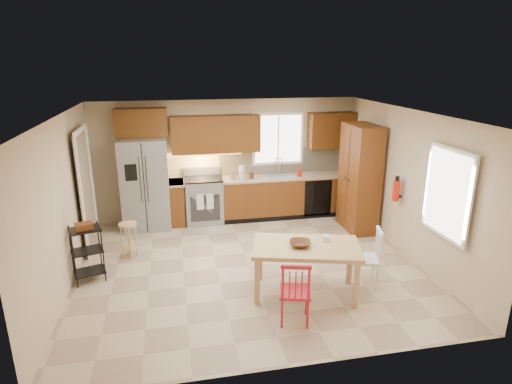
{
  "coord_description": "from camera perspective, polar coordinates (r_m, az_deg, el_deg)",
  "views": [
    {
      "loc": [
        -1.16,
        -6.3,
        3.29
      ],
      "look_at": [
        0.2,
        0.4,
        1.15
      ],
      "focal_mm": 30.0,
      "sensor_mm": 36.0,
      "label": 1
    }
  ],
  "objects": [
    {
      "name": "soap_bottle",
      "position": [
        9.1,
        5.8,
        2.68
      ],
      "size": [
        0.09,
        0.09,
        0.19
      ],
      "primitive_type": "imported",
      "color": "red",
      "rests_on": "base_cabinet_run"
    },
    {
      "name": "upper_over_fridge",
      "position": [
        8.73,
        -15.08,
        8.95
      ],
      "size": [
        1.0,
        0.35,
        0.55
      ],
      "primitive_type": "cube",
      "color": "#562F0E",
      "rests_on": "wall_back"
    },
    {
      "name": "base_cabinet_narrow",
      "position": [
        8.96,
        -10.48,
        -1.4
      ],
      "size": [
        0.3,
        0.6,
        0.9
      ],
      "primitive_type": "cube",
      "color": "brown",
      "rests_on": "floor"
    },
    {
      "name": "range_stove",
      "position": [
        8.97,
        -6.97,
        -1.16
      ],
      "size": [
        0.76,
        0.63,
        0.92
      ],
      "primitive_type": "cube",
      "color": "gray",
      "rests_on": "floor"
    },
    {
      "name": "wall_right",
      "position": [
        7.69,
        19.6,
        0.96
      ],
      "size": [
        0.02,
        5.0,
        2.5
      ],
      "primitive_type": "cube",
      "color": "#CCB793",
      "rests_on": "ground"
    },
    {
      "name": "window_back",
      "position": [
        9.22,
        2.95,
        7.09
      ],
      "size": [
        1.12,
        0.04,
        1.12
      ],
      "primitive_type": "cube",
      "color": "white",
      "rests_on": "wall_back"
    },
    {
      "name": "ceiling",
      "position": [
        6.46,
        -1.04,
        10.35
      ],
      "size": [
        5.5,
        5.0,
        0.02
      ],
      "primitive_type": "cube",
      "color": "silver",
      "rests_on": "ground"
    },
    {
      "name": "refrigerator",
      "position": [
        8.77,
        -14.54,
        1.06
      ],
      "size": [
        0.92,
        0.75,
        1.82
      ],
      "primitive_type": "cube",
      "color": "gray",
      "rests_on": "floor"
    },
    {
      "name": "upper_right_block",
      "position": [
        9.39,
        10.09,
        8.13
      ],
      "size": [
        1.0,
        0.35,
        0.75
      ],
      "primitive_type": "cube",
      "color": "#562F0E",
      "rests_on": "wall_back"
    },
    {
      "name": "wall_back",
      "position": [
        9.11,
        -3.86,
        4.39
      ],
      "size": [
        5.5,
        0.02,
        2.5
      ],
      "primitive_type": "cube",
      "color": "#CCB793",
      "rests_on": "ground"
    },
    {
      "name": "fire_extinguisher",
      "position": [
        7.8,
        18.18,
        0.17
      ],
      "size": [
        0.12,
        0.12,
        0.36
      ],
      "primitive_type": "cylinder",
      "color": "red",
      "rests_on": "wall_right"
    },
    {
      "name": "table_bowl",
      "position": [
        6.13,
        5.88,
        -7.24
      ],
      "size": [
        0.38,
        0.38,
        0.08
      ],
      "primitive_type": "imported",
      "rotation": [
        0.0,
        0.0,
        -0.27
      ],
      "color": "#522F16",
      "rests_on": "dining_table"
    },
    {
      "name": "window_right",
      "position": [
        6.68,
        24.2,
        -0.17
      ],
      "size": [
        0.04,
        1.02,
        1.32
      ],
      "primitive_type": "cube",
      "color": "white",
      "rests_on": "wall_right"
    },
    {
      "name": "canister_wood",
      "position": [
        8.88,
        -0.61,
        2.23
      ],
      "size": [
        0.1,
        0.1,
        0.14
      ],
      "primitive_type": "cylinder",
      "color": "#522F16",
      "rests_on": "base_cabinet_run"
    },
    {
      "name": "table_jar",
      "position": [
        6.33,
        9.34,
        -6.28
      ],
      "size": [
        0.13,
        0.13,
        0.13
      ],
      "primitive_type": "cylinder",
      "rotation": [
        0.0,
        0.0,
        -0.27
      ],
      "color": "silver",
      "rests_on": "dining_table"
    },
    {
      "name": "doorway",
      "position": [
        8.07,
        -21.75,
        -0.01
      ],
      "size": [
        0.04,
        0.95,
        2.1
      ],
      "primitive_type": "cube",
      "color": "#8C7A59",
      "rests_on": "wall_left"
    },
    {
      "name": "backsplash",
      "position": [
        9.36,
        4.03,
        4.27
      ],
      "size": [
        2.92,
        0.03,
        0.55
      ],
      "primitive_type": "cube",
      "color": "beige",
      "rests_on": "wall_back"
    },
    {
      "name": "upper_left_block",
      "position": [
        8.8,
        -5.41,
        7.71
      ],
      "size": [
        1.8,
        0.35,
        0.75
      ],
      "primitive_type": "cube",
      "color": "#562F0E",
      "rests_on": "wall_back"
    },
    {
      "name": "wall_front",
      "position": [
        4.47,
        4.95,
        -9.84
      ],
      "size": [
        5.5,
        0.02,
        2.5
      ],
      "primitive_type": "cube",
      "color": "#CCB793",
      "rests_on": "ground"
    },
    {
      "name": "canister_steel",
      "position": [
        8.84,
        -3.2,
        2.27
      ],
      "size": [
        0.11,
        0.11,
        0.18
      ],
      "primitive_type": "cylinder",
      "color": "gray",
      "rests_on": "base_cabinet_run"
    },
    {
      "name": "utility_cart",
      "position": [
        7.06,
        -21.55,
        -7.67
      ],
      "size": [
        0.53,
        0.46,
        0.89
      ],
      "primitive_type": null,
      "rotation": [
        0.0,
        0.0,
        0.3
      ],
      "color": "black",
      "rests_on": "floor"
    },
    {
      "name": "chair_red",
      "position": [
        5.65,
        5.22,
        -12.95
      ],
      "size": [
        0.51,
        0.51,
        0.89
      ],
      "primitive_type": null,
      "rotation": [
        0.0,
        0.0,
        -0.27
      ],
      "color": "#AC1A23",
      "rests_on": "floor"
    },
    {
      "name": "chair_white",
      "position": [
        6.66,
        14.39,
        -8.5
      ],
      "size": [
        0.51,
        0.51,
        0.89
      ],
      "primitive_type": null,
      "rotation": [
        0.0,
        0.0,
        1.3
      ],
      "color": "silver",
      "rests_on": "floor"
    },
    {
      "name": "sink",
      "position": [
        9.13,
        3.31,
        1.9
      ],
      "size": [
        0.62,
        0.46,
        0.16
      ],
      "primitive_type": "cube",
      "color": "gray",
      "rests_on": "base_cabinet_run"
    },
    {
      "name": "paper_towel",
      "position": [
        8.86,
        -1.92,
        2.65
      ],
      "size": [
        0.12,
        0.12,
        0.28
      ],
      "primitive_type": "cylinder",
      "color": "silver",
      "rests_on": "base_cabinet_run"
    },
    {
      "name": "dishwasher",
      "position": [
        9.19,
        8.25,
        -0.81
      ],
      "size": [
        0.6,
        0.02,
        0.78
      ],
      "primitive_type": "cube",
      "color": "black",
      "rests_on": "floor"
    },
    {
      "name": "wall_left",
      "position": [
        6.81,
        -24.38,
        -1.64
      ],
      "size": [
        0.02,
        5.0,
        2.5
      ],
      "primitive_type": "cube",
      "color": "#CCB793",
      "rests_on": "ground"
    },
    {
      "name": "floor",
      "position": [
        7.2,
        -0.93,
        -9.8
      ],
      "size": [
        5.5,
        5.5,
        0.0
      ],
      "primitive_type": "plane",
      "color": "tan",
      "rests_on": "ground"
    },
    {
      "name": "dining_table",
      "position": [
        6.32,
        6.61,
        -10.28
      ],
      "size": [
        1.68,
        1.22,
        0.74
      ],
      "primitive_type": null,
      "rotation": [
        0.0,
        0.0,
        -0.27
      ],
      "color": "tan",
      "rests_on": "floor"
    },
    {
      "name": "bar_stool",
      "position": [
        7.69,
        -16.56,
        -6.19
      ],
      "size": [
        0.36,
        0.36,
        0.62
      ],
      "primitive_type": null,
      "rotation": [
        0.0,
        0.0,
        0.22
      ],
      "color": "tan",
      "rests_on": "floor"
    },
    {
      "name": "undercab_glow",
      "position": [
        8.82,
        -7.26,
        5.06
      ],
      "size": [
        1.6,
        0.3,
        0.01
      ],
      "primitive_type": "cube",
      "color": "#FFBF66",
      "rests_on": "wall_back"
    },
    {
      "name": "base_cabinet_run",
      "position": [
        9.29,
        4.4,
        -0.48
      ],
      "size": [
        2.92,
        0.6,
        0.9
      ],
      "primitive_type": "cube",
      "color": "brown",
      "rests_on": "floor"
    },
    {
      "name": "pantry",
      "position": [
        8.61,
        13.63,
        1.8
      ],
      "size": [
        0.5,
        0.95,
        2.1
      ],
      "primitive_type": "cube",
      "color": "brown",
      "rests_on": "floor"
    }
  ]
}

